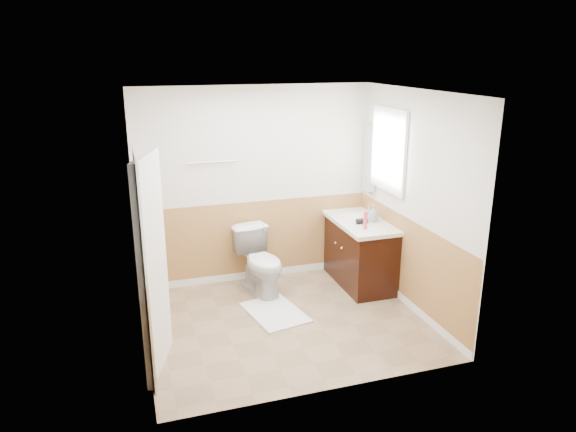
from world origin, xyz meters
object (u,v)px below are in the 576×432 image
object	(u,v)px
bath_mat	(275,312)
soap_dispenser	(373,213)
vanity_cabinet	(360,254)
lotion_bottle	(365,220)
toilet	(261,262)

from	to	relation	value
bath_mat	soap_dispenser	xyz separation A→B (m)	(1.40, 0.40, 0.95)
vanity_cabinet	lotion_bottle	xyz separation A→B (m)	(-0.10, -0.31, 0.56)
vanity_cabinet	lotion_bottle	world-z (taller)	lotion_bottle
toilet	bath_mat	distance (m)	0.72
lotion_bottle	bath_mat	bearing A→B (deg)	-171.95
toilet	bath_mat	world-z (taller)	toilet
lotion_bottle	soap_dispenser	distance (m)	0.32
vanity_cabinet	toilet	bearing A→B (deg)	174.44
bath_mat	vanity_cabinet	xyz separation A→B (m)	(1.28, 0.48, 0.39)
bath_mat	vanity_cabinet	size ratio (longest dim) A/B	0.73
toilet	vanity_cabinet	distance (m)	1.28
bath_mat	lotion_bottle	xyz separation A→B (m)	(1.18, 0.17, 0.95)
bath_mat	lotion_bottle	world-z (taller)	lotion_bottle
bath_mat	lotion_bottle	distance (m)	1.52
soap_dispenser	toilet	bearing A→B (deg)	171.77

